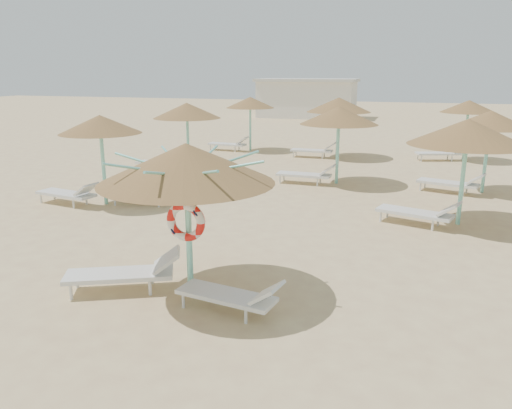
% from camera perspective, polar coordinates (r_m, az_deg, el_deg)
% --- Properties ---
extents(ground, '(120.00, 120.00, 0.00)m').
position_cam_1_polar(ground, '(9.36, -3.94, -9.40)').
color(ground, '#D5BD82').
rests_on(ground, ground).
extents(main_palapa, '(3.01, 3.01, 2.70)m').
position_cam_1_polar(main_palapa, '(8.50, -7.97, 4.58)').
color(main_palapa, '#7FDDCC').
rests_on(main_palapa, ground).
extents(lounger_main_a, '(2.11, 1.43, 0.74)m').
position_cam_1_polar(lounger_main_a, '(9.35, -14.53, -7.51)').
color(lounger_main_a, silver).
rests_on(lounger_main_a, ground).
extents(lounger_main_b, '(1.87, 0.82, 0.66)m').
position_cam_1_polar(lounger_main_b, '(8.30, -2.70, -10.32)').
color(lounger_main_b, silver).
rests_on(lounger_main_b, ground).
extents(palapa_field, '(19.41, 13.81, 2.73)m').
position_cam_1_polar(palapa_field, '(18.08, 11.63, 9.79)').
color(palapa_field, '#7FDDCC').
rests_on(palapa_field, ground).
extents(service_hut, '(8.40, 4.40, 3.25)m').
position_cam_1_polar(service_hut, '(43.93, 5.85, 12.02)').
color(service_hut, silver).
rests_on(service_hut, ground).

